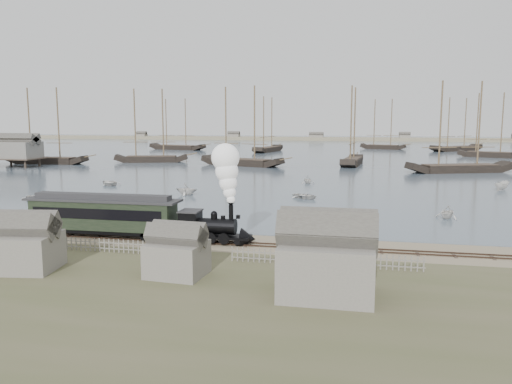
# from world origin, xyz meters

# --- Properties ---
(ground) EXTENTS (600.00, 600.00, 0.00)m
(ground) POSITION_xyz_m (0.00, 0.00, 0.00)
(ground) COLOR gray
(ground) RESTS_ON ground
(harbor_water) EXTENTS (600.00, 336.00, 0.06)m
(harbor_water) POSITION_xyz_m (0.00, 170.00, 0.03)
(harbor_water) COLOR #41505D
(harbor_water) RESTS_ON ground
(rail_track) EXTENTS (120.00, 1.80, 0.16)m
(rail_track) POSITION_xyz_m (0.00, -2.00, 0.04)
(rail_track) COLOR #3B2A20
(rail_track) RESTS_ON ground
(picket_fence_west) EXTENTS (19.00, 0.10, 1.20)m
(picket_fence_west) POSITION_xyz_m (-6.50, -7.00, 0.00)
(picket_fence_west) COLOR slate
(picket_fence_west) RESTS_ON ground
(picket_fence_east) EXTENTS (15.00, 0.10, 1.20)m
(picket_fence_east) POSITION_xyz_m (12.50, -7.50, 0.00)
(picket_fence_east) COLOR slate
(picket_fence_east) RESTS_ON ground
(shed_left) EXTENTS (5.00, 4.00, 4.10)m
(shed_left) POSITION_xyz_m (-10.00, -13.00, 0.00)
(shed_left) COLOR slate
(shed_left) RESTS_ON ground
(shed_mid) EXTENTS (4.00, 3.50, 3.60)m
(shed_mid) POSITION_xyz_m (2.00, -12.00, 0.00)
(shed_mid) COLOR slate
(shed_mid) RESTS_ON ground
(shed_right) EXTENTS (6.00, 5.00, 5.10)m
(shed_right) POSITION_xyz_m (13.00, -14.00, 0.00)
(shed_right) COLOR slate
(shed_right) RESTS_ON ground
(far_spit) EXTENTS (500.00, 20.00, 1.80)m
(far_spit) POSITION_xyz_m (0.00, 250.00, 0.00)
(far_spit) COLOR tan
(far_spit) RESTS_ON ground
(locomotive) EXTENTS (7.16, 2.67, 8.92)m
(locomotive) POSITION_xyz_m (2.80, -2.00, 4.13)
(locomotive) COLOR black
(locomotive) RESTS_ON ground
(passenger_coach) EXTENTS (15.41, 2.97, 3.74)m
(passenger_coach) POSITION_xyz_m (-9.33, -2.00, 2.35)
(passenger_coach) COLOR black
(passenger_coach) RESTS_ON ground
(beached_dinghy) EXTENTS (4.56, 5.25, 0.91)m
(beached_dinghy) POSITION_xyz_m (-17.46, 1.07, 0.46)
(beached_dinghy) COLOR silver
(beached_dinghy) RESTS_ON ground
(rowboat_0) EXTENTS (4.29, 4.39, 0.74)m
(rowboat_0) POSITION_xyz_m (-30.61, 16.82, 0.43)
(rowboat_0) COLOR silver
(rowboat_0) RESTS_ON harbor_water
(rowboat_1) EXTENTS (3.23, 3.65, 1.80)m
(rowboat_1) POSITION_xyz_m (-10.85, 26.20, 0.96)
(rowboat_1) COLOR silver
(rowboat_1) RESTS_ON harbor_water
(rowboat_2) EXTENTS (3.29, 2.17, 1.19)m
(rowboat_2) POSITION_xyz_m (9.35, 6.55, 0.65)
(rowboat_2) COLOR silver
(rowboat_2) RESTS_ON harbor_water
(rowboat_3) EXTENTS (4.39, 4.82, 0.82)m
(rowboat_3) POSITION_xyz_m (7.33, 26.31, 0.47)
(rowboat_3) COLOR silver
(rowboat_3) RESTS_ON harbor_water
(rowboat_4) EXTENTS (3.81, 3.68, 1.54)m
(rowboat_4) POSITION_xyz_m (25.08, 14.66, 0.83)
(rowboat_4) COLOR silver
(rowboat_4) RESTS_ON harbor_water
(rowboat_5) EXTENTS (3.91, 3.46, 1.47)m
(rowboat_5) POSITION_xyz_m (37.87, 41.56, 0.80)
(rowboat_5) COLOR silver
(rowboat_5) RESTS_ON harbor_water
(rowboat_6) EXTENTS (5.32, 5.42, 0.92)m
(rowboat_6) POSITION_xyz_m (-28.30, 34.90, 0.52)
(rowboat_6) COLOR silver
(rowboat_6) RESTS_ON harbor_water
(rowboat_7) EXTENTS (3.58, 3.42, 1.47)m
(rowboat_7) POSITION_xyz_m (5.91, 43.91, 0.79)
(rowboat_7) COLOR silver
(rowboat_7) RESTS_ON harbor_water
(schooner_0) EXTENTS (21.77, 5.69, 20.00)m
(schooner_0) POSITION_xyz_m (-65.76, 72.00, 10.06)
(schooner_0) COLOR black
(schooner_0) RESTS_ON harbor_water
(schooner_1) EXTENTS (19.98, 9.68, 20.00)m
(schooner_1) POSITION_xyz_m (-40.90, 82.38, 10.06)
(schooner_1) COLOR black
(schooner_1) RESTS_ON harbor_water
(schooner_2) EXTENTS (23.19, 13.16, 20.00)m
(schooner_2) POSITION_xyz_m (-14.32, 77.44, 10.06)
(schooner_2) COLOR black
(schooner_2) RESTS_ON harbor_water
(schooner_3) EXTENTS (6.43, 19.60, 20.00)m
(schooner_3) POSITION_xyz_m (13.19, 84.47, 10.06)
(schooner_3) COLOR black
(schooner_3) RESTS_ON harbor_water
(schooner_4) EXTENTS (24.19, 13.37, 20.00)m
(schooner_4) POSITION_xyz_m (36.69, 70.70, 10.06)
(schooner_4) COLOR black
(schooner_4) RESTS_ON harbor_water
(schooner_5) EXTENTS (18.49, 10.06, 20.00)m
(schooner_5) POSITION_xyz_m (54.45, 120.81, 10.06)
(schooner_5) COLOR black
(schooner_5) RESTS_ON harbor_water
(schooner_6) EXTENTS (24.77, 11.85, 20.00)m
(schooner_6) POSITION_xyz_m (-55.43, 141.05, 10.06)
(schooner_6) COLOR black
(schooner_6) RESTS_ON harbor_water
(schooner_7) EXTENTS (8.80, 21.31, 20.00)m
(schooner_7) POSITION_xyz_m (-17.79, 134.38, 10.06)
(schooner_7) COLOR black
(schooner_7) RESTS_ON harbor_water
(schooner_8) EXTENTS (18.08, 9.69, 20.00)m
(schooner_8) POSITION_xyz_m (24.15, 160.39, 10.06)
(schooner_8) COLOR black
(schooner_8) RESTS_ON harbor_water
(schooner_9) EXTENTS (22.28, 21.05, 20.00)m
(schooner_9) POSITION_xyz_m (50.92, 154.58, 10.06)
(schooner_9) COLOR black
(schooner_9) RESTS_ON harbor_water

